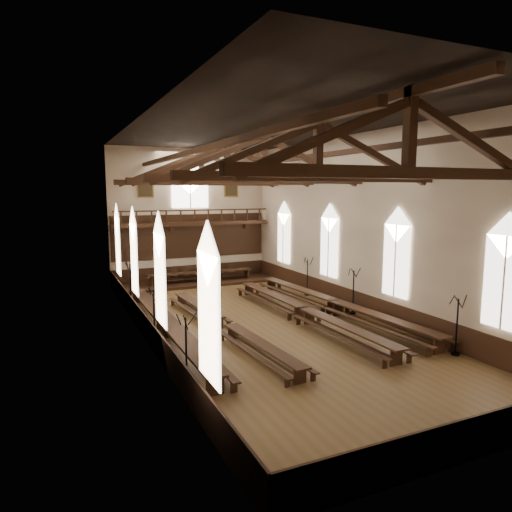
{
  "coord_description": "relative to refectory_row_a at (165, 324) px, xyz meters",
  "views": [
    {
      "loc": [
        -9.72,
        -20.59,
        6.88
      ],
      "look_at": [
        0.28,
        1.5,
        3.39
      ],
      "focal_mm": 32.0,
      "sensor_mm": 36.0,
      "label": 1
    }
  ],
  "objects": [
    {
      "name": "refectory_row_a",
      "position": [
        0.0,
        0.0,
        0.0
      ],
      "size": [
        1.67,
        14.9,
        0.8
      ],
      "color": "#372111",
      "rests_on": "ground"
    },
    {
      "name": "candelabrum_left_mid",
      "position": [
        -0.55,
        -0.2,
        0.17
      ],
      "size": [
        0.66,
        0.76,
        2.48
      ],
      "color": "black",
      "rests_on": "ground"
    },
    {
      "name": "candelabrum_left_near",
      "position": [
        -0.55,
        -5.69,
        0.2
      ],
      "size": [
        0.76,
        0.77,
        2.58
      ],
      "color": "black",
      "rests_on": "ground"
    },
    {
      "name": "high_chairs",
      "position": [
        5.27,
        11.81,
        0.12
      ],
      "size": [
        5.86,
        0.47,
        0.95
      ],
      "color": "#372111",
      "rests_on": "dais"
    },
    {
      "name": "minstrels_gallery",
      "position": [
        5.0,
        12.3,
        3.32
      ],
      "size": [
        11.8,
        1.24,
        3.7
      ],
      "color": "#372111",
      "rests_on": "room_walls"
    },
    {
      "name": "high_table",
      "position": [
        5.27,
        11.04,
        0.23
      ],
      "size": [
        7.9,
        1.09,
        0.74
      ],
      "color": "#372111",
      "rests_on": "dais"
    },
    {
      "name": "candelabrum_right_near",
      "position": [
        10.55,
        -7.61,
        0.2
      ],
      "size": [
        0.76,
        0.77,
        2.58
      ],
      "color": "black",
      "rests_on": "ground"
    },
    {
      "name": "refectory_row_d",
      "position": [
        9.56,
        -0.11,
        0.01
      ],
      "size": [
        2.15,
        15.08,
        0.81
      ],
      "color": "#372111",
      "rests_on": "ground"
    },
    {
      "name": "candelabrum_left_far",
      "position": [
        -0.55,
        6.44,
        0.24
      ],
      "size": [
        0.76,
        0.83,
        2.71
      ],
      "color": "black",
      "rests_on": "ground"
    },
    {
      "name": "wainscot_band",
      "position": [
        5.0,
        -0.36,
        0.01
      ],
      "size": [
        12.0,
        26.0,
        1.2
      ],
      "color": "black",
      "rests_on": "ground"
    },
    {
      "name": "roof_trusses",
      "position": [
        5.0,
        -0.36,
        7.63
      ],
      "size": [
        11.7,
        25.7,
        2.8
      ],
      "color": "#372111",
      "rests_on": "room_walls"
    },
    {
      "name": "dais",
      "position": [
        5.27,
        11.04,
        -0.49
      ],
      "size": [
        11.4,
        2.83,
        0.19
      ],
      "primitive_type": "cube",
      "color": "black",
      "rests_on": "ground"
    },
    {
      "name": "ground",
      "position": [
        5.0,
        -0.36,
        -0.59
      ],
      "size": [
        26.0,
        26.0,
        0.0
      ],
      "primitive_type": "plane",
      "color": "brown",
      "rests_on": "ground"
    },
    {
      "name": "candelabrum_right_mid",
      "position": [
        10.55,
        -0.44,
        0.2
      ],
      "size": [
        0.72,
        0.8,
        2.6
      ],
      "color": "black",
      "rests_on": "ground"
    },
    {
      "name": "room_walls",
      "position": [
        5.0,
        -0.36,
        5.87
      ],
      "size": [
        26.0,
        26.0,
        26.0
      ],
      "color": "beige",
      "rests_on": "ground"
    },
    {
      "name": "candelabrum_right_far",
      "position": [
        10.55,
        4.58,
        0.19
      ],
      "size": [
        0.76,
        0.73,
        2.54
      ],
      "color": "black",
      "rests_on": "ground"
    },
    {
      "name": "portraits",
      "position": [
        5.0,
        12.54,
        6.51
      ],
      "size": [
        7.75,
        0.09,
        1.45
      ],
      "color": "brown",
      "rests_on": "room_walls"
    },
    {
      "name": "side_windows",
      "position": [
        5.0,
        -0.36,
        3.15
      ],
      "size": [
        11.85,
        19.8,
        4.5
      ],
      "color": "white",
      "rests_on": "room_walls"
    },
    {
      "name": "refectory_row_b",
      "position": [
        2.7,
        -0.93,
        -0.1
      ],
      "size": [
        1.74,
        13.71,
        0.67
      ],
      "color": "#372111",
      "rests_on": "ground"
    },
    {
      "name": "end_window",
      "position": [
        5.0,
        12.54,
        6.64
      ],
      "size": [
        2.8,
        0.12,
        3.8
      ],
      "color": "white",
      "rests_on": "room_walls"
    },
    {
      "name": "refectory_row_c",
      "position": [
        7.29,
        -0.6,
        -0.03
      ],
      "size": [
        1.73,
        14.54,
        0.76
      ],
      "color": "#372111",
      "rests_on": "ground"
    }
  ]
}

